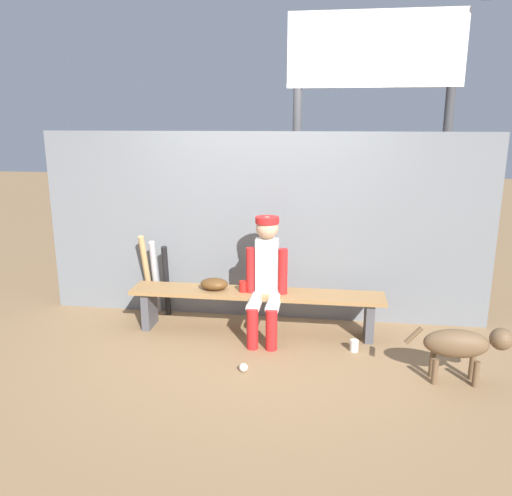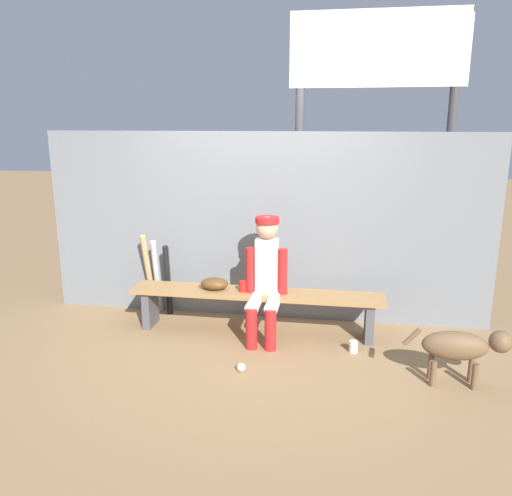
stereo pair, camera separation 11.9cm
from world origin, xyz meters
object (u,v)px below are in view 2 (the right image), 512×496
Objects in this scene: baseball at (241,367)px; scoreboard at (382,89)px; cup_on_ground at (353,347)px; cup_on_bench at (243,286)px; dog at (462,347)px; bat_aluminum_silver at (157,277)px; baseball_glove at (214,284)px; bat_wood_tan at (149,273)px; dugout_bench at (256,300)px; player_seated at (265,275)px; bat_aluminum_black at (168,281)px.

baseball is 0.02× the size of scoreboard.
cup_on_bench is at bearing 165.40° from cup_on_ground.
baseball is at bearing -177.70° from dog.
dog is at bearing 2.30° from baseball.
cup_on_bench is (1.03, -0.34, 0.06)m from bat_aluminum_silver.
bat_aluminum_silver is 1.08m from cup_on_bench.
scoreboard is at bearing 81.23° from cup_on_ground.
bat_wood_tan is (-0.84, 0.36, -0.04)m from baseball_glove.
bat_aluminum_silver is at bearing 135.13° from baseball.
cup_on_bench is at bearing -4.01° from baseball_glove.
scoreboard is (2.35, 0.82, 1.99)m from bat_aluminum_silver.
dog reaches higher than cup_on_ground.
dugout_bench is 1.97m from dog.
cup_on_bench is at bearing 160.41° from player_seated.
dugout_bench is 23.13× the size of cup_on_ground.
dugout_bench is 1.06m from cup_on_ground.
baseball_glove is 0.32× the size of bat_aluminum_silver.
bat_aluminum_silver is 3.19m from scoreboard.
dog is (2.96, -1.09, -0.10)m from bat_aluminum_silver.
dugout_bench is 23.13× the size of cup_on_bench.
baseball_glove is at bearing -23.07° from bat_wood_tan.
cup_on_ground is at bearing 150.98° from dog.
scoreboard is 4.12× the size of dog.
baseball is at bearing -120.90° from scoreboard.
bat_aluminum_black is at bearing -14.65° from bat_wood_tan.
bat_wood_tan is 3.24m from scoreboard.
baseball is 0.95m from cup_on_bench.
dog is (2.83, -1.07, -0.07)m from bat_aluminum_black.
bat_wood_tan is at bearing 164.25° from dugout_bench.
scoreboard reaches higher than cup_on_bench.
dog is (1.81, -0.77, -0.01)m from dugout_bench.
bat_aluminum_black is 1.58m from baseball.
scoreboard is (1.18, 1.98, 2.39)m from baseball.
player_seated is 0.57m from baseball_glove.
dog is (1.80, 0.07, 0.30)m from baseball.
dugout_bench is 3.16× the size of bat_aluminum_black.
dog is at bearing -29.02° from cup_on_ground.
cup_on_bench is at bearing 158.79° from dog.
bat_wood_tan reaches higher than baseball_glove.
bat_wood_tan is (-1.37, 0.46, -0.19)m from player_seated.
baseball_glove is 0.33× the size of dog.
player_seated reaches higher than baseball.
player_seated is 4.29× the size of baseball_glove.
bat_aluminum_silver is 1.04× the size of dog.
cup_on_ground is 1.00× the size of cup_on_bench.
dugout_bench is 1.20m from bat_aluminum_silver.
player_seated is at bearing -18.36° from bat_aluminum_silver.
dugout_bench is 0.73× the size of scoreboard.
bat_aluminum_black is at bearing 163.99° from dugout_bench.
baseball_glove is at bearing 167.61° from cup_on_ground.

